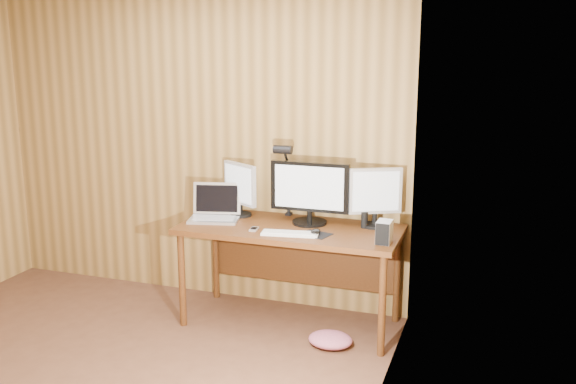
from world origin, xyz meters
The scene contains 14 objects.
room_shell centered at (0.00, 0.00, 1.25)m, with size 4.00×4.00×4.00m.
desk centered at (0.93, 1.70, 0.63)m, with size 1.60×0.70×0.75m.
monitor_center centered at (1.04, 1.76, 0.99)m, with size 0.59×0.26×0.46m.
monitor_left centered at (0.47, 1.80, 0.97)m, with size 0.33×0.21×0.41m.
monitor_right centered at (1.51, 1.83, 0.98)m, with size 0.36×0.20×0.43m.
laptop centered at (0.32, 1.66, 0.81)m, with size 0.42×0.36×0.26m.
keyboard centered at (0.99, 1.44, 0.76)m, with size 0.41×0.18×0.02m.
mousepad centered at (1.16, 1.50, 0.75)m, with size 0.20×0.16×0.00m, color black.
mouse centered at (1.16, 1.50, 0.77)m, with size 0.07×0.11×0.04m, color black.
hard_drive centered at (1.64, 1.47, 0.83)m, with size 0.10×0.14×0.15m.
phone centered at (0.71, 1.47, 0.76)m, with size 0.06×0.11×0.01m.
speaker centered at (1.44, 1.78, 0.81)m, with size 0.05×0.05×0.12m, color black.
desk_lamp centered at (0.81, 1.86, 1.12)m, with size 0.14×0.20×0.60m.
fabric_pile centered at (1.32, 1.36, 0.05)m, with size 0.31×0.25×0.10m, color #B4576E, non-canonical shape.
Camera 1 is at (2.36, -2.60, 2.04)m, focal length 40.00 mm.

